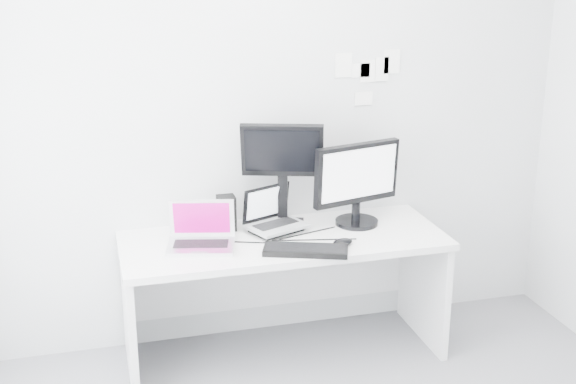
% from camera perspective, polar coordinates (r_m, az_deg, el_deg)
% --- Properties ---
extents(back_wall, '(3.60, 0.00, 3.60)m').
position_cam_1_polar(back_wall, '(4.40, -1.52, 5.75)').
color(back_wall, '#B5B8BA').
rests_on(back_wall, ground).
extents(desk, '(1.80, 0.70, 0.73)m').
position_cam_1_polar(desk, '(4.40, -0.32, -7.85)').
color(desk, white).
rests_on(desk, ground).
extents(macbook, '(0.41, 0.34, 0.27)m').
position_cam_1_polar(macbook, '(4.07, -6.58, -2.50)').
color(macbook, silver).
rests_on(macbook, desk).
extents(speaker, '(0.13, 0.13, 0.20)m').
position_cam_1_polar(speaker, '(4.35, -4.62, -1.57)').
color(speaker, black).
rests_on(speaker, desk).
extents(dell_laptop, '(0.38, 0.34, 0.26)m').
position_cam_1_polar(dell_laptop, '(4.29, -0.83, -1.36)').
color(dell_laptop, '#9EA0A4').
rests_on(dell_laptop, desk).
extents(rear_monitor, '(0.49, 0.30, 0.63)m').
position_cam_1_polar(rear_monitor, '(4.33, -0.42, 1.41)').
color(rear_monitor, black).
rests_on(rear_monitor, desk).
extents(samsung_monitor, '(0.59, 0.38, 0.50)m').
position_cam_1_polar(samsung_monitor, '(4.39, 5.23, 0.67)').
color(samsung_monitor, black).
rests_on(samsung_monitor, desk).
extents(keyboard, '(0.47, 0.30, 0.03)m').
position_cam_1_polar(keyboard, '(4.04, 1.32, -4.37)').
color(keyboard, black).
rests_on(keyboard, desk).
extents(mouse, '(0.12, 0.09, 0.04)m').
position_cam_1_polar(mouse, '(4.15, 4.11, -3.74)').
color(mouse, black).
rests_on(mouse, desk).
extents(wall_note_0, '(0.10, 0.00, 0.14)m').
position_cam_1_polar(wall_note_0, '(4.47, 4.16, 9.42)').
color(wall_note_0, white).
rests_on(wall_note_0, back_wall).
extents(wall_note_1, '(0.09, 0.00, 0.13)m').
position_cam_1_polar(wall_note_1, '(4.53, 5.97, 8.97)').
color(wall_note_1, white).
rests_on(wall_note_1, back_wall).
extents(wall_note_2, '(0.10, 0.00, 0.14)m').
position_cam_1_polar(wall_note_2, '(4.58, 7.77, 9.63)').
color(wall_note_2, white).
rests_on(wall_note_2, back_wall).
extents(wall_note_3, '(0.11, 0.00, 0.08)m').
position_cam_1_polar(wall_note_3, '(4.55, 5.66, 6.97)').
color(wall_note_3, white).
rests_on(wall_note_3, back_wall).
extents(wall_note_4, '(0.08, 0.00, 0.14)m').
position_cam_1_polar(wall_note_4, '(4.56, 7.04, 9.10)').
color(wall_note_4, white).
rests_on(wall_note_4, back_wall).
extents(wall_note_5, '(0.11, 0.00, 0.08)m').
position_cam_1_polar(wall_note_5, '(4.51, 5.46, 9.03)').
color(wall_note_5, white).
rests_on(wall_note_5, back_wall).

